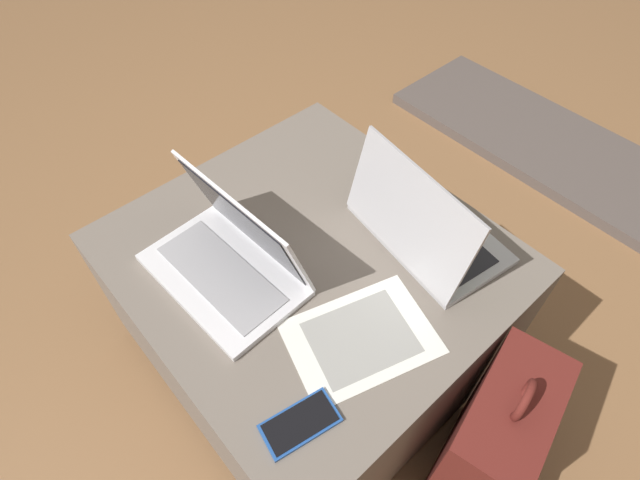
# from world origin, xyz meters

# --- Properties ---
(ground_plane) EXTENTS (14.00, 14.00, 0.00)m
(ground_plane) POSITION_xyz_m (0.00, 0.00, 0.00)
(ground_plane) COLOR olive
(ottoman) EXTENTS (0.86, 0.80, 0.48)m
(ottoman) POSITION_xyz_m (0.00, 0.00, 0.24)
(ottoman) COLOR #3D3832
(ottoman) RESTS_ON ground_plane
(laptop_near) EXTENTS (0.37, 0.25, 0.23)m
(laptop_near) POSITION_xyz_m (-0.08, -0.17, 0.53)
(laptop_near) COLOR silver
(laptop_near) RESTS_ON ottoman
(laptop_far) EXTENTS (0.39, 0.28, 0.24)m
(laptop_far) POSITION_xyz_m (0.15, 0.22, 0.53)
(laptop_far) COLOR #B7B7BC
(laptop_far) RESTS_ON ottoman
(cell_phone) EXTENTS (0.10, 0.15, 0.01)m
(cell_phone) POSITION_xyz_m (0.29, -0.28, 0.48)
(cell_phone) COLOR #1E4C9E
(cell_phone) RESTS_ON ottoman
(backpack) EXTENTS (0.25, 0.33, 0.54)m
(backpack) POSITION_xyz_m (0.55, 0.07, 0.23)
(backpack) COLOR #5B1E19
(backpack) RESTS_ON ground_plane
(paper_sheet) EXTENTS (0.29, 0.34, 0.00)m
(paper_sheet) POSITION_xyz_m (0.24, -0.07, 0.48)
(paper_sheet) COLOR silver
(paper_sheet) RESTS_ON ottoman
(fireplace_hearth) EXTENTS (1.40, 0.50, 0.04)m
(fireplace_hearth) POSITION_xyz_m (0.00, 1.36, 0.02)
(fireplace_hearth) COLOR #564C47
(fireplace_hearth) RESTS_ON ground_plane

